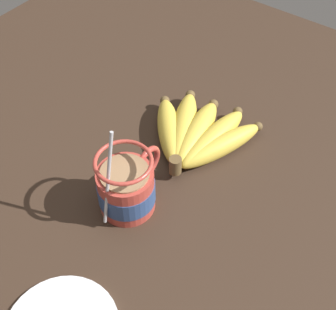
# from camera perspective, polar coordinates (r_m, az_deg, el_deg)

# --- Properties ---
(table) EXTENTS (1.21, 1.21, 0.03)m
(table) POSITION_cam_1_polar(r_m,az_deg,el_deg) (0.73, -1.16, -6.75)
(table) COLOR #332319
(table) RESTS_ON ground
(coffee_mug) EXTENTS (0.13, 0.09, 0.17)m
(coffee_mug) POSITION_cam_1_polar(r_m,az_deg,el_deg) (0.69, -5.04, -3.98)
(coffee_mug) COLOR #B23D33
(coffee_mug) RESTS_ON table
(banana_bunch) EXTENTS (0.19, 0.20, 0.04)m
(banana_bunch) POSITION_cam_1_polar(r_m,az_deg,el_deg) (0.79, 3.36, 2.61)
(banana_bunch) COLOR brown
(banana_bunch) RESTS_ON table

